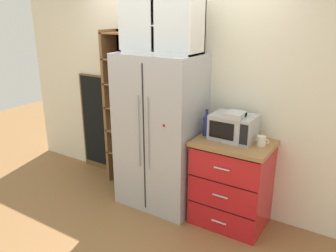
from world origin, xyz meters
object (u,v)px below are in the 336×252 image
mug_cream (262,141)px  bottle_cobalt (206,124)px  microwave (233,127)px  bottle_amber (235,131)px  coffee_maker (235,126)px  chalkboard_menu (99,123)px  refrigerator (161,132)px

mug_cream → bottle_cobalt: size_ratio=0.42×
microwave → bottle_amber: bearing=-49.5°
coffee_maker → chalkboard_menu: 2.16m
refrigerator → microwave: 0.85m
refrigerator → coffee_maker: 0.89m
microwave → chalkboard_menu: size_ratio=0.32×
chalkboard_menu → refrigerator: bearing=-13.4°
mug_cream → bottle_amber: size_ratio=0.47×
coffee_maker → bottle_amber: size_ratio=1.22×
bottle_amber → chalkboard_menu: chalkboard_menu is taller
chalkboard_menu → microwave: bearing=-5.7°
microwave → bottle_amber: 0.06m
bottle_amber → chalkboard_menu: bearing=173.2°
mug_cream → bottle_cobalt: bottle_cobalt is taller
microwave → mug_cream: bearing=-4.2°
chalkboard_menu → mug_cream: bearing=-5.5°
coffee_maker → bottle_cobalt: size_ratio=1.09×
mug_cream → chalkboard_menu: size_ratio=0.09×
bottle_cobalt → chalkboard_menu: (-1.79, 0.25, -0.37)m
microwave → bottle_amber: (0.04, -0.05, -0.02)m
coffee_maker → chalkboard_menu: (-2.11, 0.25, -0.40)m
refrigerator → bottle_amber: refrigerator is taller
bottle_cobalt → coffee_maker: bearing=0.8°
refrigerator → bottle_cobalt: 0.58m
microwave → coffee_maker: (0.04, -0.04, 0.03)m
coffee_maker → mug_cream: coffee_maker is taller
coffee_maker → bottle_cobalt: bearing=-179.2°
bottle_cobalt → bottle_amber: 0.32m
refrigerator → mug_cream: (1.13, 0.07, 0.10)m
bottle_amber → refrigerator: bearing=-177.1°
microwave → refrigerator: bearing=-173.9°
coffee_maker → bottle_amber: bearing=-90.0°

